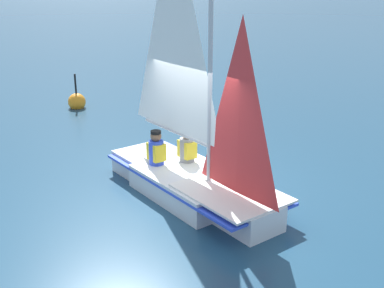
% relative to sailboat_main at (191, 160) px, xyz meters
% --- Properties ---
extents(ground_plane, '(260.00, 260.00, 0.00)m').
position_rel_sailboat_main_xyz_m(ground_plane, '(-0.04, -0.00, -0.72)').
color(ground_plane, navy).
extents(sailboat_main, '(4.27, 1.74, 5.36)m').
position_rel_sailboat_main_xyz_m(sailboat_main, '(0.00, 0.00, 0.00)').
color(sailboat_main, silver).
rests_on(sailboat_main, ground_plane).
extents(sailor_helm, '(0.35, 0.32, 1.16)m').
position_rel_sailboat_main_xyz_m(sailor_helm, '(0.56, -0.28, -0.10)').
color(sailor_helm, black).
rests_on(sailor_helm, ground_plane).
extents(sailor_crew, '(0.35, 0.32, 1.16)m').
position_rel_sailboat_main_xyz_m(sailor_crew, '(0.77, 0.32, -0.09)').
color(sailor_crew, black).
rests_on(sailor_crew, ground_plane).
extents(buoy_marker, '(0.56, 0.56, 1.19)m').
position_rel_sailboat_main_xyz_m(buoy_marker, '(7.51, -0.55, -0.52)').
color(buoy_marker, orange).
rests_on(buoy_marker, ground_plane).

